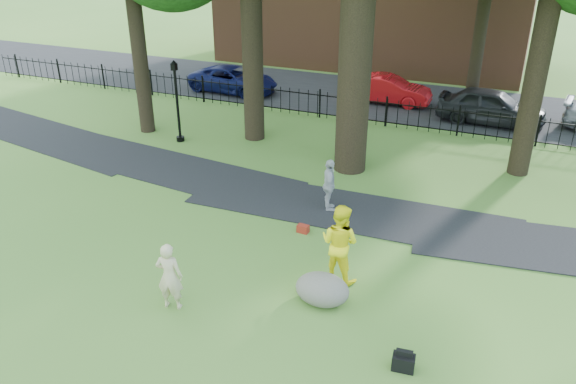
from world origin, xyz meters
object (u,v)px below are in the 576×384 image
at_px(lamppost, 177,103).
at_px(red_sedan, 388,90).
at_px(boulder, 322,287).
at_px(woman, 169,276).
at_px(man, 340,243).

height_order(lamppost, red_sedan, lamppost).
bearing_deg(boulder, red_sedan, 98.94).
height_order(woman, lamppost, lamppost).
xyz_separation_m(boulder, lamppost, (-8.82, 7.62, 1.21)).
bearing_deg(boulder, woman, -152.98).
bearing_deg(man, lamppost, -25.22).
bearing_deg(woman, lamppost, -71.14).
relative_size(woman, lamppost, 0.51).
relative_size(man, boulder, 1.58).
bearing_deg(man, boulder, 98.52).
height_order(man, red_sedan, man).
bearing_deg(man, woman, 51.06).
bearing_deg(red_sedan, boulder, -171.38).
relative_size(man, red_sedan, 0.49).
relative_size(boulder, lamppost, 0.39).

